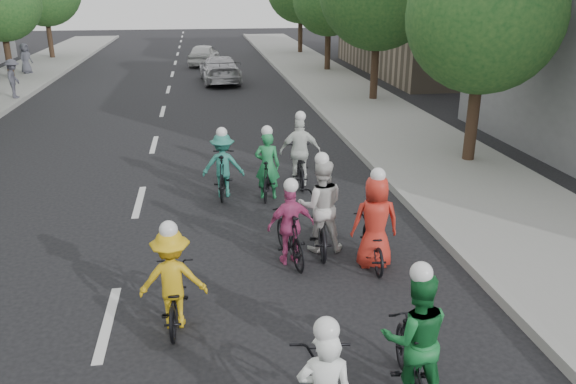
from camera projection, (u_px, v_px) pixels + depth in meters
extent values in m
plane|color=black|center=(108.00, 323.00, 8.29)|extent=(120.00, 120.00, 0.00)
cube|color=gray|center=(399.00, 133.00, 18.69)|extent=(4.00, 80.00, 0.15)
cube|color=#999993|center=(342.00, 135.00, 18.40)|extent=(0.18, 80.00, 0.18)
cylinder|color=black|center=(9.00, 58.00, 28.97)|extent=(0.32, 0.32, 2.27)
cylinder|color=black|center=(50.00, 40.00, 37.28)|extent=(0.32, 0.32, 2.48)
cylinder|color=black|center=(472.00, 124.00, 15.28)|extent=(0.32, 0.32, 2.27)
sphere|color=#194B1E|center=(484.00, 15.00, 14.30)|extent=(4.00, 4.00, 4.00)
cylinder|color=black|center=(374.00, 73.00, 23.59)|extent=(0.32, 0.32, 2.48)
cylinder|color=black|center=(328.00, 52.00, 31.97)|extent=(0.32, 0.32, 2.27)
cylinder|color=black|center=(300.00, 36.00, 40.28)|extent=(0.32, 0.32, 2.48)
sphere|color=white|center=(326.00, 330.00, 5.37)|extent=(0.26, 0.26, 0.26)
imported|color=black|center=(410.00, 359.00, 6.74)|extent=(0.67, 1.62, 0.95)
imported|color=#176B30|center=(415.00, 338.00, 6.52)|extent=(0.90, 0.75, 1.67)
sphere|color=white|center=(421.00, 273.00, 6.22)|extent=(0.26, 0.26, 0.26)
imported|color=black|center=(174.00, 297.00, 8.21)|extent=(0.61, 1.56, 0.81)
imported|color=gold|center=(172.00, 279.00, 8.00)|extent=(1.00, 0.60, 1.50)
sphere|color=white|center=(168.00, 230.00, 7.73)|extent=(0.26, 0.26, 0.26)
imported|color=black|center=(290.00, 236.00, 10.03)|extent=(0.68, 1.65, 0.96)
imported|color=#C64583|center=(291.00, 225.00, 9.86)|extent=(0.89, 0.47, 1.45)
sphere|color=white|center=(291.00, 186.00, 9.60)|extent=(0.26, 0.26, 0.26)
imported|color=black|center=(372.00, 242.00, 9.95)|extent=(0.66, 1.59, 0.82)
imported|color=red|center=(375.00, 222.00, 9.71)|extent=(0.86, 0.59, 1.68)
sphere|color=white|center=(378.00, 175.00, 9.41)|extent=(0.26, 0.26, 0.26)
imported|color=black|center=(267.00, 177.00, 13.13)|extent=(0.73, 1.60, 0.93)
imported|color=#268C4C|center=(267.00, 165.00, 12.92)|extent=(0.64, 0.48, 1.58)
sphere|color=white|center=(267.00, 131.00, 12.64)|extent=(0.26, 0.26, 0.26)
imported|color=black|center=(319.00, 223.00, 10.53)|extent=(0.87, 1.97, 1.01)
imported|color=silver|center=(321.00, 206.00, 10.31)|extent=(0.92, 0.75, 1.76)
sphere|color=white|center=(322.00, 159.00, 10.00)|extent=(0.26, 0.26, 0.26)
imported|color=black|center=(223.00, 173.00, 13.22)|extent=(0.70, 1.79, 1.05)
imported|color=#2A7F6F|center=(223.00, 165.00, 13.05)|extent=(1.04, 0.68, 1.51)
sphere|color=white|center=(222.00, 133.00, 12.78)|extent=(0.26, 0.26, 0.26)
imported|color=black|center=(299.00, 166.00, 13.99)|extent=(0.73, 1.77, 0.91)
imported|color=white|center=(300.00, 152.00, 13.75)|extent=(1.04, 0.49, 1.72)
sphere|color=white|center=(300.00, 116.00, 13.45)|extent=(0.26, 0.26, 0.26)
imported|color=#AEAEB3|center=(220.00, 69.00, 28.57)|extent=(2.15, 4.72, 1.34)
imported|color=silver|center=(204.00, 55.00, 34.79)|extent=(2.21, 4.05, 1.31)
imported|color=#484854|center=(14.00, 79.00, 23.81)|extent=(0.66, 1.08, 1.63)
imported|color=#4F505C|center=(26.00, 58.00, 30.58)|extent=(0.78, 0.92, 1.60)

